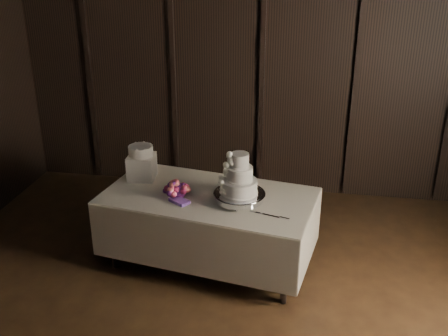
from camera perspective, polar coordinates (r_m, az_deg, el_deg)
room at (r=3.14m, az=-2.53°, el=-4.59°), size 6.08×7.08×3.08m
display_table at (r=5.15m, az=-1.66°, el=-6.36°), size 2.13×1.35×0.76m
cake_stand at (r=4.84m, az=1.68°, el=-3.22°), size 0.61×0.61×0.09m
wedding_cake at (r=4.74m, az=1.34°, el=-1.12°), size 0.37×0.33×0.39m
bouquet at (r=4.95m, az=-5.13°, el=-2.39°), size 0.47×0.50×0.19m
box_pedestal at (r=5.34m, az=-8.93°, el=0.12°), size 0.28×0.28×0.25m
small_cake at (r=5.28m, az=-9.05°, el=1.86°), size 0.32×0.32×0.10m
cake_knife at (r=4.64m, az=4.42°, el=-5.05°), size 0.36×0.12×0.01m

